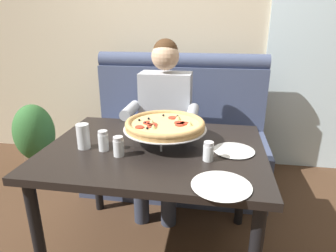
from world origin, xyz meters
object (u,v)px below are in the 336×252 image
at_px(dining_table, 155,161).
at_px(plate_near_right, 221,184).
at_px(drinking_glass, 83,138).
at_px(diner_main, 164,115).
at_px(shaker_pepper_flakes, 208,153).
at_px(booth_bench, 177,140).
at_px(pizza, 165,125).
at_px(shaker_oregano, 103,142).
at_px(shaker_parmesan, 119,148).
at_px(potted_plant, 35,138).
at_px(plate_near_left, 234,149).

relative_size(dining_table, plate_near_right, 4.66).
bearing_deg(drinking_glass, plate_near_right, -20.85).
distance_m(diner_main, shaker_pepper_flakes, 0.86).
relative_size(booth_bench, diner_main, 1.19).
distance_m(dining_table, pizza, 0.21).
relative_size(booth_bench, plate_near_right, 5.89).
bearing_deg(dining_table, pizza, 57.16).
distance_m(booth_bench, shaker_oregano, 1.11).
bearing_deg(shaker_parmesan, shaker_oregano, 152.99).
distance_m(drinking_glass, potted_plant, 1.32).
bearing_deg(drinking_glass, diner_main, 66.83).
distance_m(pizza, shaker_parmesan, 0.30).
bearing_deg(diner_main, potted_plant, 173.73).
xyz_separation_m(shaker_parmesan, drinking_glass, (-0.22, 0.06, 0.02)).
xyz_separation_m(plate_near_left, drinking_glass, (-0.81, -0.09, 0.05)).
distance_m(shaker_pepper_flakes, potted_plant, 1.87).
distance_m(dining_table, shaker_oregano, 0.31).
relative_size(dining_table, potted_plant, 1.72).
bearing_deg(plate_near_left, plate_near_right, -100.33).
bearing_deg(potted_plant, diner_main, -6.27).
bearing_deg(drinking_glass, dining_table, 11.38).
bearing_deg(drinking_glass, pizza, 19.22).
relative_size(diner_main, shaker_oregano, 11.37).
xyz_separation_m(dining_table, shaker_parmesan, (-0.16, -0.14, 0.13)).
height_order(pizza, potted_plant, pizza).
distance_m(booth_bench, potted_plant, 1.30).
height_order(shaker_parmesan, plate_near_right, shaker_parmesan).
relative_size(shaker_pepper_flakes, potted_plant, 0.14).
bearing_deg(booth_bench, shaker_parmesan, -98.56).
xyz_separation_m(pizza, plate_near_right, (0.32, -0.43, -0.10)).
height_order(dining_table, drinking_glass, drinking_glass).
bearing_deg(booth_bench, potted_plant, -174.17).
xyz_separation_m(booth_bench, plate_near_right, (0.37, -1.28, 0.34)).
relative_size(pizza, shaker_pepper_flakes, 4.74).
bearing_deg(pizza, diner_main, 101.22).
height_order(drinking_glass, potted_plant, drinking_glass).
height_order(shaker_pepper_flakes, plate_near_right, shaker_pepper_flakes).
xyz_separation_m(dining_table, pizza, (0.05, 0.07, 0.20)).
bearing_deg(shaker_oregano, shaker_parmesan, -27.01).
distance_m(pizza, drinking_glass, 0.46).
bearing_deg(dining_table, drinking_glass, -168.62).
bearing_deg(shaker_oregano, diner_main, 75.38).
bearing_deg(booth_bench, plate_near_right, -74.09).
bearing_deg(shaker_parmesan, pizza, 45.93).
bearing_deg(diner_main, booth_bench, 75.56).
bearing_deg(pizza, drinking_glass, -160.78).
relative_size(booth_bench, dining_table, 1.26).
distance_m(plate_near_left, potted_plant, 1.92).
relative_size(pizza, plate_near_right, 1.83).
bearing_deg(plate_near_right, shaker_pepper_flakes, 105.01).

